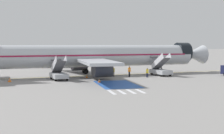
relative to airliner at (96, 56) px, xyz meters
name	(u,v)px	position (x,y,z in m)	size (l,w,h in m)	color
ground_plane	(102,75)	(1.23, 0.52, -3.53)	(600.00, 600.00, 0.00)	gray
apron_leadline_yellow	(99,75)	(0.57, 0.08, -3.53)	(0.20, 81.48, 0.01)	gold
apron_stand_patch_blue	(117,84)	(0.57, -13.30, -3.53)	(5.33, 9.47, 0.01)	#2856A8
apron_walkway_bar_0	(112,92)	(-1.83, -20.33, -3.53)	(0.44, 3.60, 0.01)	silver
apron_walkway_bar_1	(121,92)	(-0.63, -20.33, -3.53)	(0.44, 3.60, 0.01)	silver
apron_walkway_bar_2	(131,91)	(0.57, -20.33, -3.53)	(0.44, 3.60, 0.01)	silver
apron_walkway_bar_3	(140,91)	(1.77, -20.33, -3.53)	(0.44, 3.60, 0.01)	silver
airliner	(96,56)	(0.00, 0.00, 0.00)	(47.77, 31.86, 10.27)	#B7BCC4
boarding_stairs_forward	(161,70)	(11.43, -2.88, -2.52)	(2.88, 5.45, 4.15)	#ADB2BA
boarding_stairs_aft	(59,74)	(-7.11, -5.61, -2.55)	(2.88, 5.45, 3.97)	#ADB2BA
fuel_tanker	(55,60)	(-6.32, 22.08, -1.68)	(9.58, 3.27, 3.65)	#38383D
ground_crew_0	(129,71)	(5.21, -3.82, -2.46)	(0.48, 0.34, 1.85)	black
ground_crew_1	(113,71)	(2.54, -2.98, -2.54)	(0.48, 0.35, 1.72)	#2D2D33
ground_crew_2	(147,72)	(7.92, -5.51, -2.61)	(0.49, 0.38, 1.61)	#191E38
ground_crew_3	(99,72)	(-0.07, -2.95, -2.62)	(0.45, 0.28, 1.60)	#191E38
traffic_cone_0	(99,81)	(-1.44, -10.52, -3.26)	(0.48, 0.48, 0.54)	orange
traffic_cone_1	(87,76)	(-2.31, -3.73, -3.28)	(0.45, 0.45, 0.50)	orange
traffic_cone_2	(10,80)	(-14.57, -6.81, -3.22)	(0.55, 0.55, 0.61)	orange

